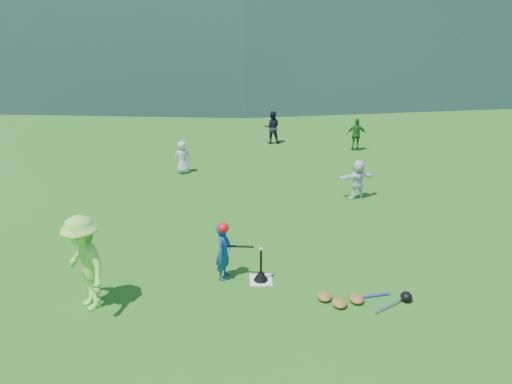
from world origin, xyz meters
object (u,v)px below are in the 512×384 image
Objects in this scene: home_plate at (261,280)px; fielder_d at (358,179)px; batting_tee at (261,275)px; equipment_pile at (357,299)px; fielder_a at (183,157)px; fielder_c at (356,135)px; fielder_b at (272,127)px; adult_coach at (85,263)px; batter_child at (224,251)px.

fielder_d reaches higher than home_plate.
batting_tee is 1.95m from equipment_pile.
fielder_a is at bearing 108.96° from batting_tee.
home_plate is at bearing 0.00° from batting_tee.
fielder_c is at bearing 65.41° from home_plate.
fielder_b is 1.80× the size of batting_tee.
fielder_a is (1.07, 7.02, -0.41)m from adult_coach.
batting_tee is 0.38× the size of equipment_pile.
equipment_pile is (1.78, -0.80, -0.06)m from batting_tee.
batting_tee is (3.23, 0.73, -0.80)m from adult_coach.
home_plate is 0.12m from batting_tee.
fielder_a is 0.85× the size of fielder_b.
adult_coach is at bearing 76.58° from fielder_a.
batting_tee is (0.75, -0.16, -0.48)m from batter_child.
fielder_c is 9.36m from equipment_pile.
fielder_d reaches higher than equipment_pile.
batter_child is 0.90m from batting_tee.
fielder_c is 1.72× the size of batting_tee.
fielder_b is 5.61m from fielder_d.
fielder_d is 5.02m from batting_tee.
fielder_d is at bearing 89.57° from adult_coach.
batting_tee is at bearing -82.91° from batter_child.
batter_child and fielder_b have the same top height.
fielder_d is (-0.92, -4.23, -0.03)m from fielder_c.
batter_child is at bearing 36.44° from fielder_d.
fielder_a is at bearing 132.68° from adult_coach.
fielder_b is 10.18m from equipment_pile.
fielder_b is (1.62, 9.16, -0.00)m from batter_child.
fielder_b is at bearing 95.14° from equipment_pile.
fielder_c reaches higher than fielder_a.
home_plate is 0.25× the size of equipment_pile.
home_plate is 0.37× the size of batter_child.
fielder_c is (5.97, 2.03, 0.07)m from fielder_a.
home_plate is at bearing -82.91° from batter_child.
fielder_a reaches higher than equipment_pile.
fielder_b is (0.87, 9.32, 0.60)m from home_plate.
fielder_b reaches higher than equipment_pile.
fielder_c is at bearing 65.41° from batting_tee.
batter_child is at bearing 159.31° from equipment_pile.
adult_coach is (-2.48, -0.88, 0.31)m from batter_child.
fielder_d is (2.88, 4.09, 0.55)m from home_plate.
adult_coach is 1.52× the size of fielder_b.
batter_child reaches higher than fielder_d.
adult_coach is at bearing 27.41° from fielder_d.
home_plate is 3.43m from adult_coach.
adult_coach is 2.72× the size of batting_tee.
fielder_d is at bearing 54.79° from home_plate.
home_plate is at bearing 88.30° from fielder_b.
fielder_a is 6.66m from batting_tee.
home_plate is at bearing 104.19° from fielder_a.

